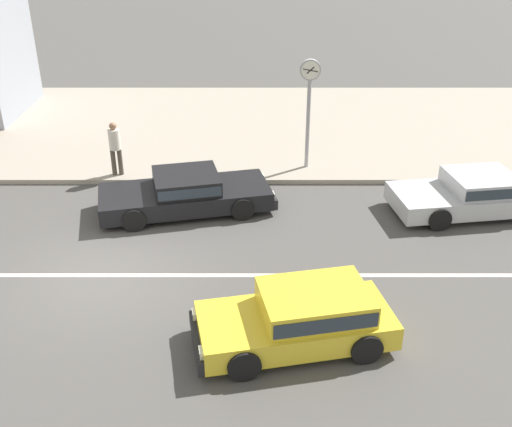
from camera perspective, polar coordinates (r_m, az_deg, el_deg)
name	(u,v)px	position (r m, az deg, el deg)	size (l,w,h in m)	color
ground_plane	(103,275)	(13.86, -14.36, -5.71)	(160.00, 160.00, 0.00)	#4C4947
lane_centre_stripe	(103,275)	(13.86, -14.36, -5.70)	(50.40, 0.14, 0.01)	silver
kerb_strip	(164,126)	(22.59, -8.75, 8.20)	(68.00, 10.00, 0.15)	#9E9384
hatchback_yellow_0	(303,316)	(11.26, 4.49, -9.72)	(3.93, 2.27, 1.10)	yellow
sedan_silver_2	(480,193)	(17.00, 20.58, 1.82)	(4.85, 2.39, 1.06)	#B7BABF
sedan_black_4	(187,192)	(16.08, -6.55, 2.04)	(4.87, 2.72, 1.06)	black
street_clock	(311,89)	(17.86, 5.22, 11.70)	(0.60, 0.22, 3.31)	#9E9EA3
pedestrian_near_clock	(116,145)	(18.16, -13.18, 6.42)	(0.34, 0.34, 1.62)	#4C4238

